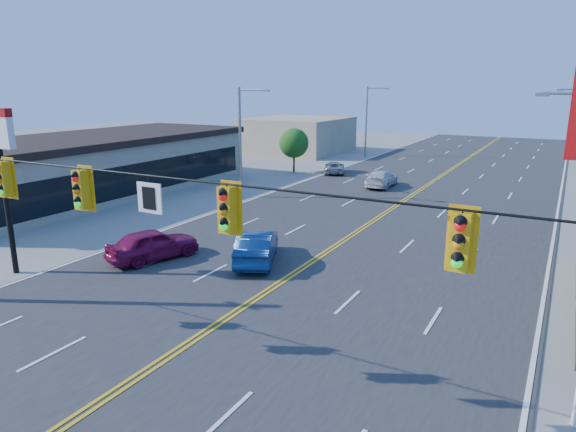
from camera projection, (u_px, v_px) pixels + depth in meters
The scene contains 13 objects.
ground at pixel (130, 384), 14.34m from camera, with size 160.00×160.00×0.00m, color gray.
road at pixel (373, 222), 31.32m from camera, with size 20.00×120.00×0.06m, color #2D2D30.
signal_span at pixel (113, 214), 13.19m from camera, with size 24.32×0.34×9.00m.
strip_mall at pixel (92, 164), 39.33m from camera, with size 10.40×26.40×4.40m.
pizza_hut_sign at pixel (0, 157), 21.59m from camera, with size 1.90×0.30×6.85m.
streetlight_sw at pixel (243, 137), 36.94m from camera, with size 2.55×0.25×8.00m.
streetlight_nw at pixel (368, 118), 59.03m from camera, with size 2.55×0.25×8.00m.
tree_west at pixel (294, 143), 48.59m from camera, with size 2.80×2.80×4.20m.
bld_west_far at pixel (297, 135), 63.92m from camera, with size 11.00×12.00×4.20m, color tan.
car_magenta at pixel (153, 245), 24.31m from camera, with size 1.76×4.36×1.49m, color maroon.
car_blue at pixel (257, 247), 23.98m from camera, with size 1.59×4.56×1.50m, color navy.
car_white at pixel (381, 179), 41.84m from camera, with size 1.87×4.59×1.33m, color silver.
car_silver at pixel (334, 168), 48.27m from camera, with size 1.80×3.91×1.09m, color #A5A5AA.
Camera 1 is at (10.00, -9.04, 8.10)m, focal length 32.00 mm.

